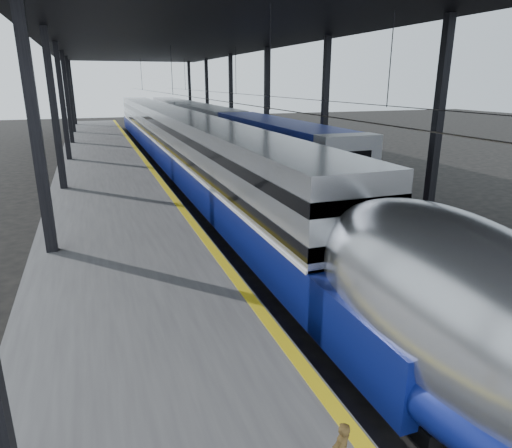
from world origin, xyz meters
name	(u,v)px	position (x,y,z in m)	size (l,w,h in m)	color
ground	(267,317)	(0.00, 0.00, 0.00)	(160.00, 160.00, 0.00)	black
platform	(106,177)	(-3.50, 20.00, 0.50)	(6.00, 80.00, 1.00)	#4C4C4F
yellow_strip	(149,166)	(-0.70, 20.00, 1.00)	(0.30, 80.00, 0.01)	yellow
rails	(225,175)	(4.50, 20.00, 0.08)	(6.52, 80.00, 0.16)	slate
canopy	(182,37)	(1.90, 20.00, 9.12)	(18.00, 75.00, 9.47)	black
tgv_train	(180,144)	(2.00, 23.11, 2.01)	(3.00, 65.20, 4.30)	silver
second_train	(208,127)	(7.00, 34.46, 2.07)	(2.96, 56.05, 4.08)	navy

